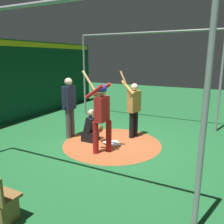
# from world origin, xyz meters

# --- Properties ---
(ground_plane) EXTENTS (27.49, 27.49, 0.00)m
(ground_plane) POSITION_xyz_m (0.00, 0.00, 0.00)
(ground_plane) COLOR #216633
(dirt_circle) EXTENTS (2.85, 2.85, 0.01)m
(dirt_circle) POSITION_xyz_m (0.00, 0.00, 0.00)
(dirt_circle) COLOR #AD562D
(dirt_circle) RESTS_ON ground
(home_plate) EXTENTS (0.59, 0.59, 0.01)m
(home_plate) POSITION_xyz_m (0.00, 0.00, 0.01)
(home_plate) COLOR white
(home_plate) RESTS_ON dirt_circle
(batter) EXTENTS (0.68, 0.49, 2.14)m
(batter) POSITION_xyz_m (0.04, -0.67, 1.11)
(batter) COLOR maroon
(batter) RESTS_ON ground
(catcher) EXTENTS (0.58, 0.40, 0.97)m
(catcher) POSITION_xyz_m (-0.66, -0.06, 0.38)
(catcher) COLOR black
(catcher) RESTS_ON ground
(umpire) EXTENTS (0.23, 0.49, 1.85)m
(umpire) POSITION_xyz_m (-1.43, -0.06, 1.05)
(umpire) COLOR #4C4C51
(umpire) RESTS_ON ground
(visitor) EXTENTS (0.62, 0.51, 2.06)m
(visitor) POSITION_xyz_m (0.33, 0.82, 0.98)
(visitor) COLOR black
(visitor) RESTS_ON ground
(back_wall) EXTENTS (0.22, 11.49, 3.09)m
(back_wall) POSITION_xyz_m (-4.50, 0.00, 1.56)
(back_wall) COLOR #0C3D26
(back_wall) RESTS_ON ground
(cage_frame) EXTENTS (5.33, 5.30, 3.34)m
(cage_frame) POSITION_xyz_m (0.00, 0.00, 2.28)
(cage_frame) COLOR gray
(cage_frame) RESTS_ON ground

